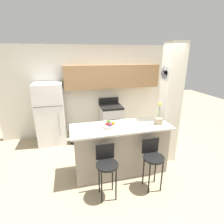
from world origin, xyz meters
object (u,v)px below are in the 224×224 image
Objects in this scene: stove_range at (111,120)px; bar_stool_right at (153,157)px; trash_bin at (75,136)px; bar_stool_left at (107,164)px; fruit_bowl at (110,125)px; orchid_vase at (159,118)px; refrigerator at (51,114)px.

stove_range reaches higher than bar_stool_right.
stove_range is at bearing 13.14° from trash_bin.
fruit_bowl is at bearing 71.06° from bar_stool_left.
bar_stool_right is 2.06× the size of orchid_vase.
bar_stool_right is at bearing -42.18° from fruit_bowl.
trash_bin is (0.58, -0.23, -0.62)m from refrigerator.
bar_stool_right is 0.95m from fruit_bowl.
fruit_bowl is (-0.43, -1.70, 0.59)m from stove_range.
trash_bin is at bearing 136.04° from orchid_vase.
fruit_bowl is at bearing -66.12° from trash_bin.
orchid_vase is (0.32, 0.48, 0.52)m from bar_stool_right.
fruit_bowl is (0.19, 0.57, 0.44)m from bar_stool_left.
bar_stool_right is at bearing 0.00° from bar_stool_left.
orchid_vase reaches higher than bar_stool_right.
bar_stool_right is 0.78m from orchid_vase.
stove_range is 1.16× the size of bar_stool_right.
orchid_vase reaches higher than fruit_bowl.
refrigerator is 0.88m from trash_bin.
stove_range is 2.82× the size of trash_bin.
trash_bin is (-1.08, -0.25, -0.27)m from stove_range.
stove_range is at bearing 94.82° from bar_stool_right.
bar_stool_left and bar_stool_right have the same top height.
bar_stool_left is 2.42× the size of trash_bin.
refrigerator reaches higher than trash_bin.
bar_stool_left is (-0.63, -2.27, 0.15)m from stove_range.
bar_stool_left is 2.06× the size of orchid_vase.
fruit_bowl is 0.72× the size of trash_bin.
stove_range reaches higher than trash_bin.
bar_stool_right is 2.42m from trash_bin.
bar_stool_left is 1.00× the size of bar_stool_right.
refrigerator is 1.51× the size of stove_range.
bar_stool_right is at bearing -57.86° from trash_bin.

